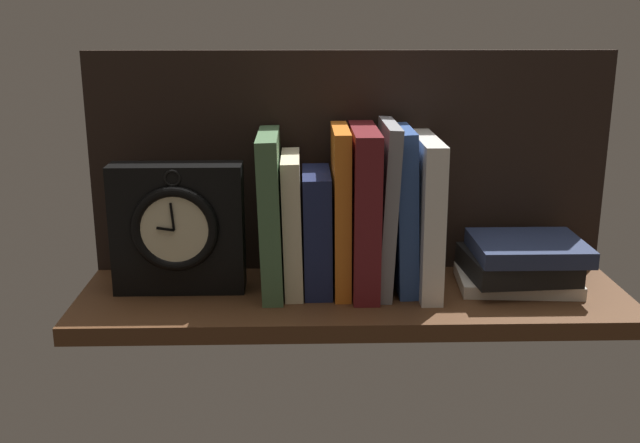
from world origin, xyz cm
name	(u,v)px	position (x,y,z in cm)	size (l,w,h in cm)	color
ground_plane	(353,300)	(0.00, 0.00, -1.25)	(78.86, 23.70, 2.50)	#4C2D19
back_panel	(350,163)	(0.00, 11.25, 16.82)	(78.86, 1.20, 33.64)	black
book_green_romantic	(271,213)	(-11.77, 2.24, 11.40)	(2.88, 15.69, 22.79)	#476B44
book_cream_twain	(292,223)	(-8.75, 2.24, 9.83)	(2.55, 13.13, 19.66)	beige
book_navy_bierce	(317,231)	(-5.22, 2.24, 8.66)	(3.92, 12.39, 17.32)	#192147
book_orange_pandolfini	(341,210)	(-1.82, 2.24, 11.77)	(2.27, 13.58, 23.55)	orange
book_maroon_dawkins	(364,210)	(1.45, 2.24, 11.73)	(3.66, 16.28, 23.45)	maroon
book_gray_chess	(385,207)	(4.54, 2.24, 12.10)	(1.93, 14.34, 24.20)	gray
book_blue_modern	(403,210)	(7.17, 2.24, 11.71)	(2.73, 12.02, 23.42)	#2D4C8E
book_white_catcher	(425,214)	(10.34, 2.24, 11.05)	(3.01, 16.81, 22.11)	silver
framed_clock	(178,228)	(-25.03, 1.36, 9.43)	(18.63, 6.37, 18.63)	black
book_stack_side	(521,263)	(24.53, 1.58, 3.74)	(17.84, 14.60, 7.35)	beige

